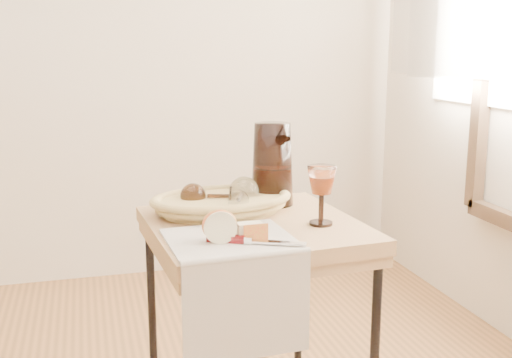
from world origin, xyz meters
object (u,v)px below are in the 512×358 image
object	(u,v)px
goblet_lying_a	(209,196)
apple_half	(219,225)
wine_goblet	(321,195)
table_knife	(252,240)
tea_towel	(231,240)
side_table	(254,341)
goblet_lying_b	(242,195)
pitcher	(272,164)
bread_basket	(222,205)

from	to	relation	value
goblet_lying_a	apple_half	world-z (taller)	goblet_lying_a
wine_goblet	table_knife	distance (m)	0.26
goblet_lying_a	apple_half	xyz separation A→B (m)	(-0.03, -0.28, -0.00)
tea_towel	table_knife	bearing A→B (deg)	-53.46
side_table	goblet_lying_b	distance (m)	0.40
wine_goblet	goblet_lying_b	bearing A→B (deg)	137.94
tea_towel	pitcher	distance (m)	0.39
pitcher	wine_goblet	size ratio (longest dim) A/B	1.77
wine_goblet	tea_towel	bearing A→B (deg)	-164.02
tea_towel	goblet_lying_a	size ratio (longest dim) A/B	2.53
goblet_lying_a	wine_goblet	distance (m)	0.32
tea_towel	pitcher	world-z (taller)	pitcher
side_table	goblet_lying_a	size ratio (longest dim) A/B	5.83
bread_basket	goblet_lying_b	bearing A→B (deg)	-26.15
pitcher	apple_half	xyz separation A→B (m)	(-0.23, -0.33, -0.07)
goblet_lying_a	apple_half	distance (m)	0.28
pitcher	apple_half	world-z (taller)	pitcher
table_knife	wine_goblet	bearing A→B (deg)	55.09
tea_towel	apple_half	world-z (taller)	apple_half
side_table	goblet_lying_a	bearing A→B (deg)	127.91
side_table	table_knife	bearing A→B (deg)	-106.56
wine_goblet	bread_basket	bearing A→B (deg)	141.84
goblet_lying_b	apple_half	size ratio (longest dim) A/B	1.64
wine_goblet	pitcher	bearing A→B (deg)	103.83
goblet_lying_a	goblet_lying_b	bearing A→B (deg)	172.90
tea_towel	side_table	bearing A→B (deg)	53.21
apple_half	table_knife	xyz separation A→B (m)	(0.07, -0.04, -0.03)
goblet_lying_b	pitcher	size ratio (longest dim) A/B	0.49
wine_goblet	table_knife	world-z (taller)	wine_goblet
table_knife	goblet_lying_a	bearing A→B (deg)	122.55
side_table	tea_towel	world-z (taller)	tea_towel
side_table	goblet_lying_a	xyz separation A→B (m)	(-0.09, 0.12, 0.39)
goblet_lying_b	wine_goblet	bearing A→B (deg)	-109.43
tea_towel	bread_basket	world-z (taller)	bread_basket
side_table	pitcher	size ratio (longest dim) A/B	2.44
bread_basket	wine_goblet	xyz separation A→B (m)	(0.22, -0.18, 0.05)
apple_half	table_knife	bearing A→B (deg)	-22.42
goblet_lying_b	table_knife	bearing A→B (deg)	-166.70
apple_half	pitcher	bearing A→B (deg)	61.07
goblet_lying_b	table_knife	distance (m)	0.28
side_table	goblet_lying_a	world-z (taller)	goblet_lying_a
side_table	table_knife	distance (m)	0.41
goblet_lying_b	wine_goblet	size ratio (longest dim) A/B	0.87
bread_basket	table_knife	distance (m)	0.30
bread_basket	wine_goblet	world-z (taller)	wine_goblet
side_table	apple_half	distance (m)	0.43
goblet_lying_a	pitcher	xyz separation A→B (m)	(0.20, 0.05, 0.07)
bread_basket	table_knife	size ratio (longest dim) A/B	1.53
bread_basket	goblet_lying_a	distance (m)	0.04
apple_half	table_knife	distance (m)	0.08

